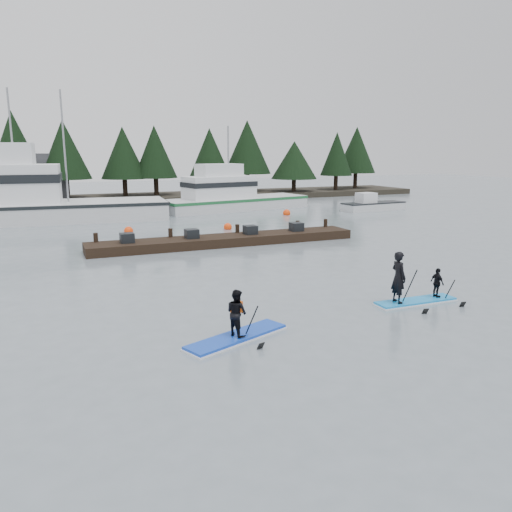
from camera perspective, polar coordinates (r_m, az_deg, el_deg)
name	(u,v)px	position (r m, az deg, el deg)	size (l,w,h in m)	color
ground	(336,330)	(15.16, 9.18, -8.38)	(160.00, 160.00, 0.00)	slate
far_shore	(120,199)	(54.70, -15.31, 6.31)	(70.00, 8.00, 0.60)	#2D281E
treeline	(120,202)	(54.73, -15.29, 6.00)	(60.00, 4.00, 8.00)	black
fishing_boat_large	(24,211)	(41.35, -24.96, 4.70)	(19.99, 7.09, 10.84)	silver
fishing_boat_medium	(231,203)	(45.69, -2.82, 6.05)	(14.23, 6.32, 8.29)	silver
skiff	(374,206)	(46.38, 13.29, 5.55)	(6.06, 1.82, 0.71)	silver
floating_dock	(226,240)	(28.40, -3.45, 1.81)	(15.37, 2.05, 0.51)	black
buoy_c	(287,215)	(41.81, 3.52, 4.70)	(0.62, 0.62, 0.62)	#FF410C
buoy_d	(228,229)	(34.09, -3.24, 3.07)	(0.56, 0.56, 0.56)	#FF410C
buoy_b	(129,233)	(33.32, -14.34, 2.51)	(0.59, 0.59, 0.59)	#FF410C
paddleboard_solo	(237,323)	(14.14, -2.21, -7.61)	(3.32, 1.91, 1.88)	#1440BF
paddleboard_duo	(410,285)	(18.11, 17.24, -3.13)	(3.04, 1.09, 2.44)	#1686D5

